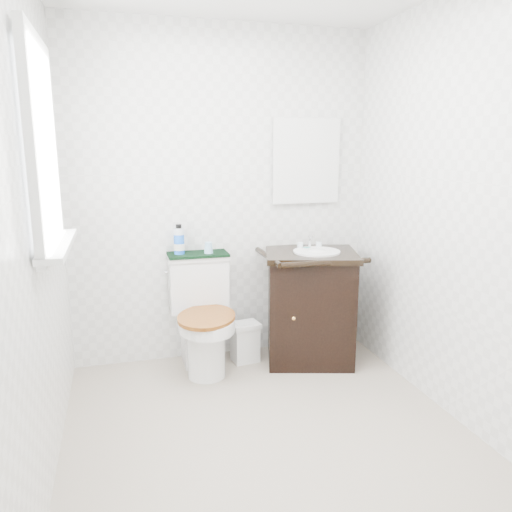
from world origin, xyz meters
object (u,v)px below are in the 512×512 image
trash_bin (245,342)px  cup (209,248)px  toilet (202,321)px  mouthwash_bottle (179,240)px  vanity (310,304)px

trash_bin → cup: bearing=163.1°
trash_bin → toilet: bearing=-175.6°
mouthwash_bottle → cup: bearing=-9.7°
toilet → cup: 0.52m
toilet → mouthwash_bottle: mouthwash_bottle is taller
vanity → mouthwash_bottle: (-0.92, 0.20, 0.48)m
trash_bin → cup: cup is taller
vanity → trash_bin: (-0.47, 0.09, -0.28)m
vanity → trash_bin: vanity is taller
trash_bin → mouthwash_bottle: (-0.45, 0.11, 0.76)m
vanity → mouthwash_bottle: mouthwash_bottle is taller
vanity → cup: bearing=167.2°
mouthwash_bottle → cup: (0.20, -0.03, -0.06)m
mouthwash_bottle → cup: mouthwash_bottle is taller
trash_bin → cup: 0.75m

